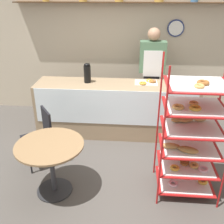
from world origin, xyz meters
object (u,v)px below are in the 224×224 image
Objects in this scene: pastry_rack at (189,137)px; coffee_carafe at (87,73)px; person_worker at (151,73)px; donut_tray_counter at (149,82)px; cafe_chair at (42,132)px; cafe_table at (51,156)px.

pastry_rack reaches higher than coffee_carafe.
pastry_rack is 1.95m from person_worker.
pastry_rack is at bearing -73.85° from donut_tray_counter.
coffee_carafe is 1.05m from donut_tray_counter.
pastry_rack reaches higher than donut_tray_counter.
person_worker is 4.74× the size of donut_tray_counter.
cafe_chair is (-1.98, 0.41, -0.27)m from pastry_rack.
donut_tray_counter is (1.04, 0.05, -0.14)m from coffee_carafe.
coffee_carafe reaches higher than cafe_chair.
person_worker reaches higher than donut_tray_counter.
person_worker is at bearing 100.86° from pastry_rack.
cafe_chair is 2.27× the size of donut_tray_counter.
coffee_carafe is (0.20, 1.63, 0.55)m from cafe_table.
cafe_chair is (-1.61, -1.50, -0.46)m from person_worker.
donut_tray_counter is (-0.43, 1.50, 0.16)m from pastry_rack.
person_worker is 2.50m from cafe_table.
person_worker is 2.08× the size of cafe_chair.
cafe_chair is at bearing -137.11° from person_worker.
cafe_table is 0.97× the size of cafe_chair.
pastry_rack is at bearing 43.06° from cafe_chair.
person_worker reaches higher than pastry_rack.
person_worker is 5.37× the size of coffee_carafe.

